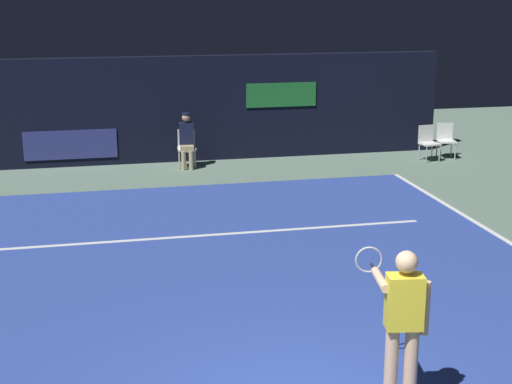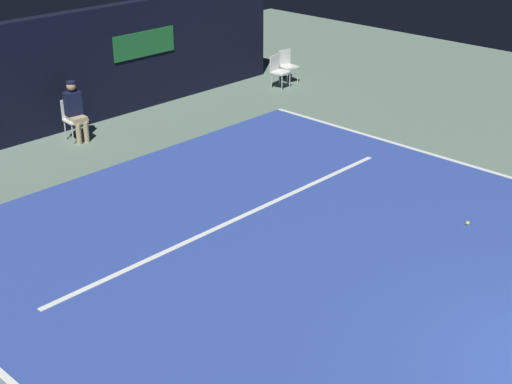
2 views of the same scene
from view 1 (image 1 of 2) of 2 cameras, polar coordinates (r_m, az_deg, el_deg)
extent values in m
plane|color=slate|center=(11.55, -2.02, -6.20)|extent=(28.64, 28.64, 0.00)
cube|color=#2D479E|center=(11.54, -2.02, -6.17)|extent=(9.93, 10.72, 0.01)
cube|color=white|center=(13.28, -3.49, -3.26)|extent=(7.75, 0.10, 0.01)
cube|color=black|center=(18.88, -6.48, 6.20)|extent=(13.94, 0.30, 2.60)
cube|color=navy|center=(18.76, -13.80, 3.48)|extent=(2.20, 0.04, 0.70)
cube|color=#1E6B2D|center=(19.17, 1.92, 7.33)|extent=(1.80, 0.04, 0.60)
cylinder|color=#DBAD89|center=(8.03, 11.56, -12.94)|extent=(0.14, 0.14, 0.92)
cylinder|color=#DBAD89|center=(7.99, 10.13, -13.04)|extent=(0.14, 0.14, 0.92)
cube|color=yellow|center=(7.69, 11.12, -8.12)|extent=(0.39, 0.27, 0.56)
sphere|color=#DBAD89|center=(7.54, 11.28, -5.18)|extent=(0.22, 0.22, 0.22)
cylinder|color=#DBAD89|center=(7.79, 9.35, -6.54)|extent=(0.17, 0.51, 0.09)
cylinder|color=#DBAD89|center=(7.80, 12.64, -8.52)|extent=(0.09, 0.09, 0.56)
cylinder|color=black|center=(8.06, 8.89, -5.76)|extent=(0.08, 0.30, 0.03)
torus|color=#B2B2B7|center=(8.31, 8.50, -5.08)|extent=(0.30, 0.07, 0.30)
cube|color=white|center=(18.27, -5.23, 3.26)|extent=(0.48, 0.44, 0.04)
cube|color=white|center=(18.42, -5.27, 4.09)|extent=(0.42, 0.07, 0.42)
cylinder|color=#B2B2B7|center=(18.15, -5.79, 2.42)|extent=(0.03, 0.03, 0.46)
cylinder|color=#B2B2B7|center=(18.16, -4.61, 2.46)|extent=(0.03, 0.03, 0.46)
cylinder|color=#B2B2B7|center=(18.48, -5.81, 2.65)|extent=(0.03, 0.03, 0.46)
cylinder|color=#B2B2B7|center=(18.49, -4.65, 2.69)|extent=(0.03, 0.03, 0.46)
cube|color=tan|center=(18.18, -5.23, 3.33)|extent=(0.36, 0.43, 0.14)
cylinder|color=tan|center=(18.06, -5.47, 2.37)|extent=(0.11, 0.11, 0.46)
cylinder|color=tan|center=(18.07, -4.90, 2.39)|extent=(0.11, 0.11, 0.46)
cube|color=#141933|center=(18.24, -5.26, 4.42)|extent=(0.36, 0.25, 0.52)
sphere|color=tan|center=(18.17, -5.29, 5.60)|extent=(0.20, 0.20, 0.20)
cylinder|color=#141933|center=(18.16, -5.30, 5.88)|extent=(0.19, 0.19, 0.04)
cube|color=white|center=(19.37, 12.96, 3.56)|extent=(0.49, 0.45, 0.04)
cube|color=white|center=(19.49, 12.68, 4.33)|extent=(0.42, 0.09, 0.42)
cylinder|color=#B2B2B7|center=(19.18, 12.72, 2.78)|extent=(0.03, 0.03, 0.44)
cylinder|color=#B2B2B7|center=(19.38, 13.66, 2.85)|extent=(0.03, 0.03, 0.44)
cylinder|color=#B2B2B7|center=(19.46, 12.19, 2.99)|extent=(0.03, 0.03, 0.44)
cylinder|color=#B2B2B7|center=(19.66, 13.11, 3.05)|extent=(0.03, 0.03, 0.44)
cube|color=white|center=(19.78, 14.16, 3.72)|extent=(0.50, 0.46, 0.04)
cube|color=white|center=(19.93, 14.04, 4.48)|extent=(0.42, 0.10, 0.42)
cylinder|color=#B2B2B7|center=(19.61, 13.75, 2.99)|extent=(0.03, 0.03, 0.44)
cylinder|color=#B2B2B7|center=(19.73, 14.79, 2.99)|extent=(0.03, 0.03, 0.44)
cylinder|color=#B2B2B7|center=(19.93, 13.46, 3.20)|extent=(0.03, 0.03, 0.44)
cylinder|color=#B2B2B7|center=(20.04, 14.49, 3.20)|extent=(0.03, 0.03, 0.44)
sphere|color=#CCE033|center=(11.26, 11.91, -6.85)|extent=(0.07, 0.07, 0.07)
camera|label=2|loc=(7.62, -69.63, 17.38)|focal=51.42mm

